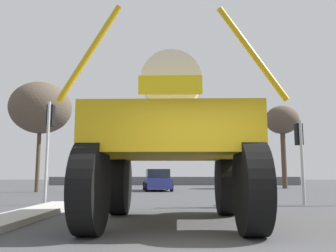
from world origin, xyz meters
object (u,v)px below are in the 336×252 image
Objects in this scene: bare_tree_left at (41,108)px; bare_tree_right at (282,121)px; traffic_signal_near_left at (50,129)px; sedan_ahead at (157,181)px; traffic_signal_near_right at (300,143)px; oversize_sprayer at (172,142)px.

bare_tree_left is 19.34m from bare_tree_right.
sedan_ahead is at bearing 71.78° from traffic_signal_near_left.
traffic_signal_near_left reaches higher than traffic_signal_near_right.
oversize_sprayer is at bearing -114.21° from bare_tree_right.
bare_tree_right reaches higher than traffic_signal_near_right.
sedan_ahead is 13.14m from traffic_signal_near_right.
traffic_signal_near_right is 0.46× the size of bare_tree_right.
oversize_sprayer is 7.22m from traffic_signal_near_right.
traffic_signal_near_left is at bearing 154.50° from sedan_ahead.
bare_tree_right is at bearing -23.17° from oversize_sprayer.
traffic_signal_near_left is 9.79m from traffic_signal_near_right.
bare_tree_left is (-7.83, -2.01, 4.87)m from sedan_ahead.
bare_tree_left reaches higher than bare_tree_right.
bare_tree_right is (9.50, 21.12, 3.71)m from oversize_sprayer.
oversize_sprayer reaches higher than traffic_signal_near_left.
sedan_ahead is at bearing 14.42° from bare_tree_left.
oversize_sprayer is at bearing -47.34° from traffic_signal_near_left.
bare_tree_right reaches higher than sedan_ahead.
oversize_sprayer is 17.58m from bare_tree_left.
sedan_ahead is 0.61× the size of bare_tree_right.
traffic_signal_near_left is 21.57m from bare_tree_right.
oversize_sprayer is 1.66× the size of traffic_signal_near_right.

